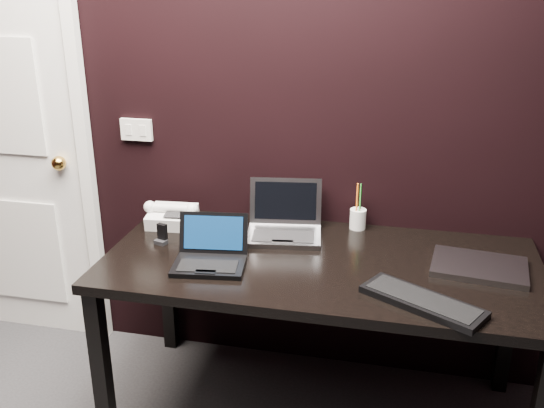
% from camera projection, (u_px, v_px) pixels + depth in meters
% --- Properties ---
extents(wall_back, '(4.00, 0.00, 4.00)m').
position_uv_depth(wall_back, '(268.00, 96.00, 2.60)').
color(wall_back, black).
rests_on(wall_back, ground).
extents(wall_switch, '(0.15, 0.02, 0.10)m').
position_uv_depth(wall_switch, '(136.00, 130.00, 2.78)').
color(wall_switch, silver).
rests_on(wall_switch, wall_back).
extents(desk, '(1.70, 0.80, 0.74)m').
position_uv_depth(desk, '(320.00, 277.00, 2.41)').
color(desk, black).
rests_on(desk, ground).
extents(netbook, '(0.30, 0.28, 0.17)m').
position_uv_depth(netbook, '(210.00, 256.00, 2.33)').
color(netbook, black).
rests_on(netbook, desk).
extents(silver_laptop, '(0.35, 0.32, 0.22)m').
position_uv_depth(silver_laptop, '(284.00, 226.00, 2.59)').
color(silver_laptop, gray).
rests_on(silver_laptop, desk).
extents(ext_keyboard, '(0.44, 0.33, 0.03)m').
position_uv_depth(ext_keyboard, '(422.00, 301.00, 2.05)').
color(ext_keyboard, black).
rests_on(ext_keyboard, desk).
extents(closed_laptop, '(0.37, 0.29, 0.02)m').
position_uv_depth(closed_laptop, '(479.00, 267.00, 2.30)').
color(closed_laptop, '#9D9DA2').
rests_on(closed_laptop, desk).
extents(desk_phone, '(0.25, 0.20, 0.12)m').
position_uv_depth(desk_phone, '(172.00, 216.00, 2.69)').
color(desk_phone, silver).
rests_on(desk_phone, desk).
extents(mobile_phone, '(0.06, 0.05, 0.08)m').
position_uv_depth(mobile_phone, '(162.00, 236.00, 2.51)').
color(mobile_phone, black).
rests_on(mobile_phone, desk).
extents(pen_cup, '(0.09, 0.09, 0.21)m').
position_uv_depth(pen_cup, '(358.00, 218.00, 2.66)').
color(pen_cup, white).
rests_on(pen_cup, desk).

